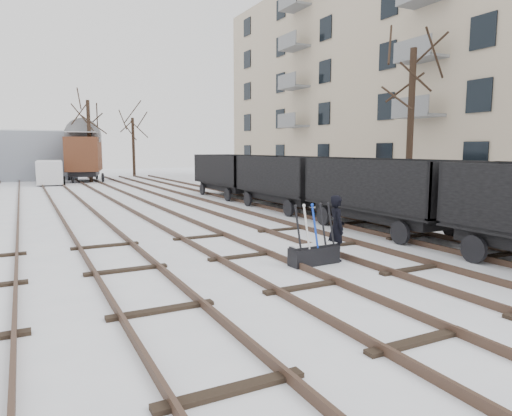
# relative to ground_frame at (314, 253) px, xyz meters

# --- Properties ---
(ground) EXTENTS (120.00, 120.00, 0.00)m
(ground) POSITION_rel_ground_frame_xyz_m (-1.26, -1.54, -0.28)
(ground) COLOR white
(ground) RESTS_ON ground
(tracks) EXTENTS (13.90, 52.00, 0.16)m
(tracks) POSITION_rel_ground_frame_xyz_m (-1.26, 12.13, -0.21)
(tracks) COLOR black
(tracks) RESTS_ON ground
(apartment_block) EXTENTS (10.12, 45.00, 16.10)m
(apartment_block) POSITION_rel_ground_frame_xyz_m (18.69, 12.46, 7.76)
(apartment_block) COLOR #B9AA8E
(apartment_block) RESTS_ON ground
(shed_right) EXTENTS (7.00, 6.00, 4.50)m
(shed_right) POSITION_rel_ground_frame_xyz_m (-5.26, 38.46, 1.96)
(shed_right) COLOR #8D949F
(shed_right) RESTS_ON ground
(ground_frame) EXTENTS (1.32, 0.48, 1.49)m
(ground_frame) POSITION_rel_ground_frame_xyz_m (0.00, 0.00, 0.00)
(ground_frame) COLOR black
(ground_frame) RESTS_ON ground
(worker) EXTENTS (0.57, 0.71, 1.68)m
(worker) POSITION_rel_ground_frame_xyz_m (0.75, 0.10, 0.56)
(worker) COLOR black
(worker) RESTS_ON ground
(freight_wagon_b) EXTENTS (2.44, 6.10, 2.49)m
(freight_wagon_b) POSITION_rel_ground_frame_xyz_m (4.74, 2.74, 0.67)
(freight_wagon_b) COLOR black
(freight_wagon_b) RESTS_ON ground
(freight_wagon_c) EXTENTS (2.44, 6.10, 2.49)m
(freight_wagon_c) POSITION_rel_ground_frame_xyz_m (4.74, 9.14, 0.67)
(freight_wagon_c) COLOR black
(freight_wagon_c) RESTS_ON ground
(freight_wagon_d) EXTENTS (2.44, 6.10, 2.49)m
(freight_wagon_d) POSITION_rel_ground_frame_xyz_m (4.74, 15.54, 0.67)
(freight_wagon_d) COLOR black
(freight_wagon_d) RESTS_ON ground
(box_van_wagon) EXTENTS (4.03, 6.04, 4.24)m
(box_van_wagon) POSITION_rel_ground_frame_xyz_m (-1.34, 33.66, 2.19)
(box_van_wagon) COLOR black
(box_van_wagon) RESTS_ON ground
(panel_van) EXTENTS (2.13, 4.45, 1.91)m
(panel_van) POSITION_rel_ground_frame_xyz_m (-4.33, 30.88, 0.71)
(panel_van) COLOR silver
(panel_van) RESTS_ON ground
(tree_near) EXTENTS (0.30, 0.30, 7.33)m
(tree_near) POSITION_rel_ground_frame_xyz_m (9.68, 6.48, 3.38)
(tree_near) COLOR black
(tree_near) RESTS_ON ground
(tree_far_left) EXTENTS (0.30, 0.30, 6.92)m
(tree_far_left) POSITION_rel_ground_frame_xyz_m (-1.04, 32.14, 3.17)
(tree_far_left) COLOR black
(tree_far_left) RESTS_ON ground
(tree_far_right) EXTENTS (0.30, 0.30, 5.99)m
(tree_far_right) POSITION_rel_ground_frame_xyz_m (4.06, 38.67, 2.71)
(tree_far_right) COLOR black
(tree_far_right) RESTS_ON ground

